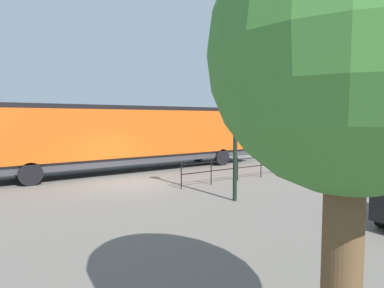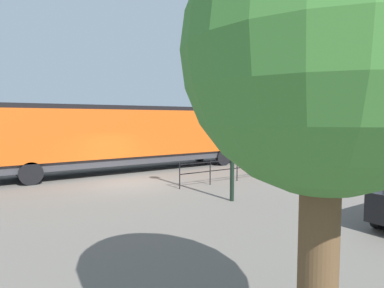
% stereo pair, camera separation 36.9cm
% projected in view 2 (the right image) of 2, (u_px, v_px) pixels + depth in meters
% --- Properties ---
extents(ground_plane, '(120.00, 120.00, 0.00)m').
position_uv_depth(ground_plane, '(128.00, 183.00, 16.21)').
color(ground_plane, '#666059').
extents(locomotive, '(3.09, 18.43, 3.88)m').
position_uv_depth(locomotive, '(142.00, 134.00, 20.48)').
color(locomotive, '#D15114').
rests_on(locomotive, ground_plane).
extents(lamp_post, '(0.52, 0.52, 6.49)m').
position_uv_depth(lamp_post, '(233.00, 81.00, 12.45)').
color(lamp_post, black).
rests_on(lamp_post, ground_plane).
extents(platform_fence, '(0.05, 10.33, 1.18)m').
position_uv_depth(platform_fence, '(261.00, 163.00, 17.79)').
color(platform_fence, black).
rests_on(platform_fence, ground_plane).
extents(trackside_tree, '(3.20, 3.20, 5.49)m').
position_uv_depth(trackside_tree, '(324.00, 56.00, 3.69)').
color(trackside_tree, brown).
rests_on(trackside_tree, ground_plane).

